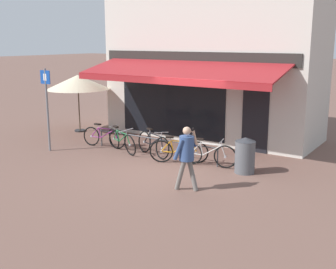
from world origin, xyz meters
TOP-DOWN VIEW (x-y plane):
  - ground_plane at (0.00, 0.00)m, footprint 160.00×160.00m
  - shop_front at (-0.98, 4.59)m, footprint 8.04×4.93m
  - bike_rack_rail at (-1.07, 0.91)m, footprint 4.65×0.04m
  - bicycle_purple at (-3.15, 0.81)m, footprint 1.73×0.52m
  - bicycle_green at (-2.21, 0.64)m, footprint 1.74×0.87m
  - bicycle_black at (-1.08, 0.86)m, footprint 1.67×0.72m
  - bicycle_orange at (0.08, 0.56)m, footprint 1.66×0.96m
  - bicycle_silver at (0.95, 0.78)m, footprint 1.71×0.53m
  - pedestrian_adult at (1.47, -1.28)m, footprint 0.58×0.58m
  - litter_bin at (2.10, 0.81)m, footprint 0.57×0.57m
  - parking_sign at (-4.33, -0.58)m, footprint 0.44×0.07m
  - cafe_parasol at (-5.73, 2.21)m, footprint 2.53×2.53m

SIDE VIEW (x-z plane):
  - ground_plane at x=0.00m, z-range 0.00..0.00m
  - bicycle_purple at x=-3.15m, z-range -0.04..0.77m
  - bicycle_silver at x=0.95m, z-range -0.04..0.79m
  - bicycle_green at x=-2.21m, z-range -0.06..0.81m
  - bicycle_black at x=-1.08m, z-range -0.05..0.82m
  - bicycle_orange at x=0.08m, z-range -0.06..0.83m
  - bike_rack_rail at x=-1.07m, z-range 0.20..0.77m
  - litter_bin at x=2.10m, z-range 0.00..1.02m
  - pedestrian_adult at x=1.47m, z-range 0.17..1.79m
  - parking_sign at x=-4.33m, z-range 0.29..3.03m
  - cafe_parasol at x=-5.73m, z-range 0.85..3.13m
  - shop_front at x=-0.98m, z-range -0.01..5.82m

